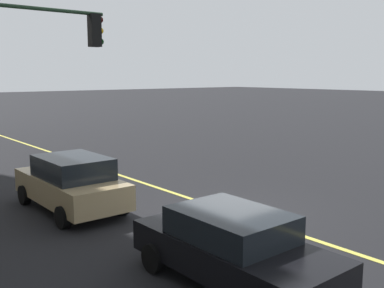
{
  "coord_description": "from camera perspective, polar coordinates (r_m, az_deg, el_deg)",
  "views": [
    {
      "loc": [
        -8.9,
        8.96,
        3.98
      ],
      "look_at": [
        0.8,
        1.0,
        2.06
      ],
      "focal_mm": 42.19,
      "sensor_mm": 36.0,
      "label": 1
    }
  ],
  "objects": [
    {
      "name": "lane_stripe_center",
      "position": [
        13.24,
        5.62,
        -8.79
      ],
      "size": [
        80.0,
        0.16,
        0.01
      ],
      "primitive_type": "cube",
      "color": "#D8CC4C",
      "rests_on": "ground"
    },
    {
      "name": "car_black",
      "position": [
        8.82,
        5.17,
        -12.81
      ],
      "size": [
        4.3,
        1.94,
        1.44
      ],
      "color": "black",
      "rests_on": "ground"
    },
    {
      "name": "traffic_light_mast",
      "position": [
        12.22,
        -23.01,
        8.66
      ],
      "size": [
        0.28,
        4.69,
        5.96
      ],
      "color": "#1E3823",
      "rests_on": "ground"
    },
    {
      "name": "ground",
      "position": [
        13.25,
        5.62,
        -8.81
      ],
      "size": [
        200.0,
        200.0,
        0.0
      ],
      "primitive_type": "plane",
      "color": "black"
    },
    {
      "name": "car_tan",
      "position": [
        13.83,
        -15.03,
        -4.73
      ],
      "size": [
        4.35,
        1.99,
        1.63
      ],
      "color": "tan",
      "rests_on": "ground"
    }
  ]
}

